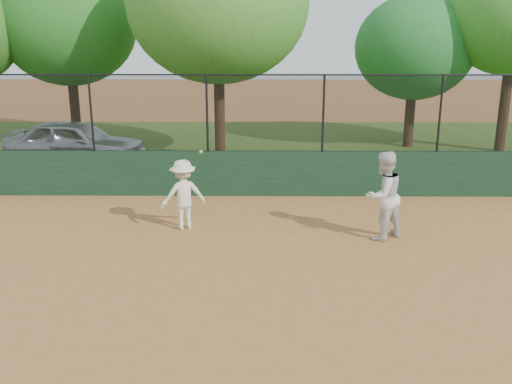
{
  "coord_description": "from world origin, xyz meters",
  "views": [
    {
      "loc": [
        0.9,
        -8.65,
        4.38
      ],
      "look_at": [
        0.8,
        2.2,
        1.2
      ],
      "focal_mm": 40.0,
      "sensor_mm": 36.0,
      "label": 1
    }
  ],
  "objects_px": {
    "player_main": "(183,195)",
    "tree_3": "(415,48)",
    "player_second": "(383,196)",
    "tree_1": "(68,26)",
    "tree_2": "(218,4)",
    "parked_car": "(75,143)"
  },
  "relations": [
    {
      "from": "player_second",
      "to": "tree_3",
      "type": "height_order",
      "value": "tree_3"
    },
    {
      "from": "tree_1",
      "to": "tree_2",
      "type": "bearing_deg",
      "value": -22.88
    },
    {
      "from": "parked_car",
      "to": "tree_3",
      "type": "height_order",
      "value": "tree_3"
    },
    {
      "from": "parked_car",
      "to": "tree_3",
      "type": "distance_m",
      "value": 12.25
    },
    {
      "from": "parked_car",
      "to": "tree_2",
      "type": "distance_m",
      "value": 6.33
    },
    {
      "from": "player_second",
      "to": "tree_1",
      "type": "xyz_separation_m",
      "value": [
        -9.53,
        9.75,
        3.41
      ]
    },
    {
      "from": "parked_car",
      "to": "tree_1",
      "type": "relative_size",
      "value": 0.68
    },
    {
      "from": "player_second",
      "to": "tree_2",
      "type": "relative_size",
      "value": 0.25
    },
    {
      "from": "player_main",
      "to": "tree_2",
      "type": "height_order",
      "value": "tree_2"
    },
    {
      "from": "parked_car",
      "to": "player_second",
      "type": "relative_size",
      "value": 2.34
    },
    {
      "from": "player_second",
      "to": "player_main",
      "type": "xyz_separation_m",
      "value": [
        -4.29,
        0.58,
        -0.16
      ]
    },
    {
      "from": "player_second",
      "to": "tree_3",
      "type": "relative_size",
      "value": 0.34
    },
    {
      "from": "player_main",
      "to": "parked_car",
      "type": "bearing_deg",
      "value": 125.86
    },
    {
      "from": "player_main",
      "to": "tree_3",
      "type": "bearing_deg",
      "value": 51.42
    },
    {
      "from": "parked_car",
      "to": "tree_1",
      "type": "bearing_deg",
      "value": 23.74
    },
    {
      "from": "tree_3",
      "to": "tree_1",
      "type": "bearing_deg",
      "value": 179.48
    },
    {
      "from": "player_second",
      "to": "tree_2",
      "type": "bearing_deg",
      "value": -96.14
    },
    {
      "from": "parked_car",
      "to": "player_main",
      "type": "relative_size",
      "value": 2.39
    },
    {
      "from": "parked_car",
      "to": "player_main",
      "type": "bearing_deg",
      "value": -137.23
    },
    {
      "from": "tree_2",
      "to": "tree_3",
      "type": "bearing_deg",
      "value": 18.03
    },
    {
      "from": "player_main",
      "to": "tree_1",
      "type": "xyz_separation_m",
      "value": [
        -5.25,
        9.18,
        3.57
      ]
    },
    {
      "from": "player_second",
      "to": "tree_2",
      "type": "height_order",
      "value": "tree_2"
    }
  ]
}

